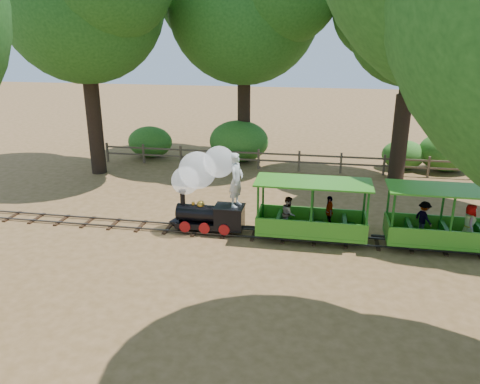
% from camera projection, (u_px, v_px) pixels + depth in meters
% --- Properties ---
extents(ground, '(90.00, 90.00, 0.00)m').
position_uv_depth(ground, '(254.00, 235.00, 15.65)').
color(ground, '#9B6B42').
rests_on(ground, ground).
extents(track, '(22.00, 1.00, 0.10)m').
position_uv_depth(track, '(254.00, 233.00, 15.63)').
color(track, '#3F3D3A').
rests_on(track, ground).
extents(locomotive, '(2.65, 1.24, 3.03)m').
position_uv_depth(locomotive, '(206.00, 183.00, 15.45)').
color(locomotive, black).
rests_on(locomotive, ground).
extents(carriage_front, '(3.65, 1.49, 1.90)m').
position_uv_depth(carriage_front, '(310.00, 218.00, 15.09)').
color(carriage_front, '#358B1E').
rests_on(carriage_front, track).
extents(carriage_rear, '(3.65, 1.49, 1.90)m').
position_uv_depth(carriage_rear, '(445.00, 226.00, 14.42)').
color(carriage_rear, '#358B1E').
rests_on(carriage_rear, track).
extents(oak_ne, '(6.68, 5.88, 9.54)m').
position_uv_depth(oak_ne, '(413.00, 15.00, 19.47)').
color(oak_ne, '#2D2116').
rests_on(oak_ne, ground).
extents(fence, '(18.10, 0.10, 1.00)m').
position_uv_depth(fence, '(279.00, 159.00, 22.91)').
color(fence, brown).
rests_on(fence, ground).
extents(shrub_west, '(2.41, 1.86, 1.67)m').
position_uv_depth(shrub_west, '(150.00, 142.00, 25.25)').
color(shrub_west, '#2D6B1E').
rests_on(shrub_west, ground).
extents(shrub_mid_w, '(3.10, 2.39, 2.15)m').
position_uv_depth(shrub_mid_w, '(239.00, 141.00, 24.34)').
color(shrub_mid_w, '#2D6B1E').
rests_on(shrub_mid_w, ground).
extents(shrub_mid_e, '(2.08, 1.60, 1.44)m').
position_uv_depth(shrub_mid_e, '(403.00, 155.00, 23.05)').
color(shrub_mid_e, '#2D6B1E').
rests_on(shrub_mid_e, ground).
extents(shrub_east, '(2.76, 2.12, 1.91)m').
position_uv_depth(shrub_east, '(448.00, 152.00, 22.63)').
color(shrub_east, '#2D6B1E').
rests_on(shrub_east, ground).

